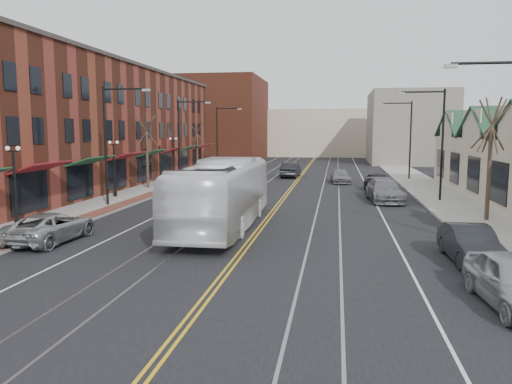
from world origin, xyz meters
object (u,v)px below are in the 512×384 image
(parked_suv, at_px, (51,227))
(parked_car_d, at_px, (378,182))
(parked_car_b, at_px, (470,244))
(transit_bus, at_px, (223,194))
(parked_car_c, at_px, (385,190))

(parked_suv, bearing_deg, parked_car_d, -125.09)
(parked_suv, bearing_deg, parked_car_b, 179.95)
(parked_car_b, bearing_deg, parked_suv, 175.39)
(transit_bus, height_order, parked_car_b, transit_bus)
(parked_car_c, relative_size, parked_car_d, 1.19)
(parked_car_c, height_order, parked_car_d, parked_car_c)
(parked_suv, height_order, parked_car_b, parked_car_b)
(parked_car_d, bearing_deg, transit_bus, -124.74)
(parked_suv, height_order, parked_car_c, parked_car_c)
(parked_car_c, bearing_deg, parked_suv, -141.41)
(transit_bus, distance_m, parked_suv, 8.68)
(transit_bus, relative_size, parked_car_c, 2.34)
(transit_bus, xyz_separation_m, parked_car_b, (11.30, -5.29, -1.09))
(transit_bus, distance_m, parked_car_d, 19.94)
(parked_suv, relative_size, parked_car_b, 1.13)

